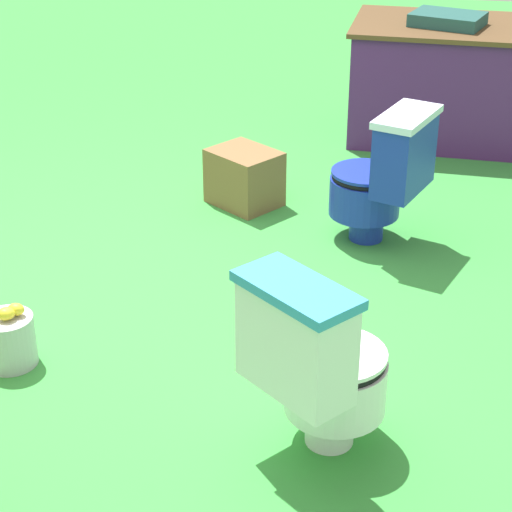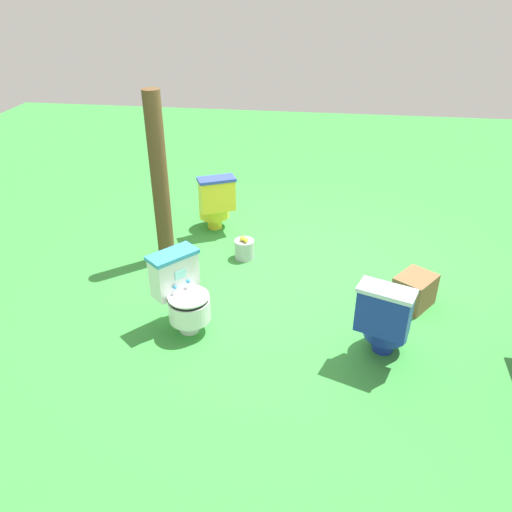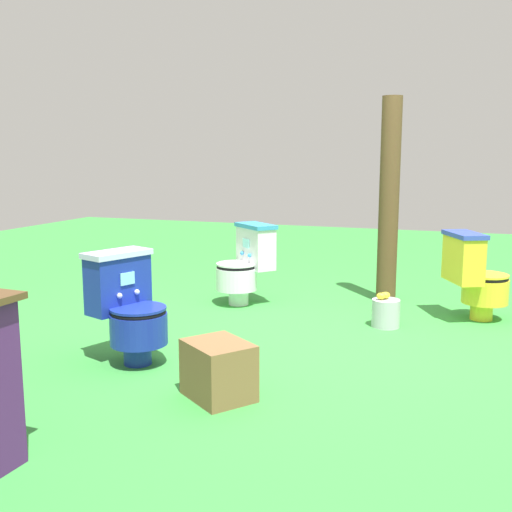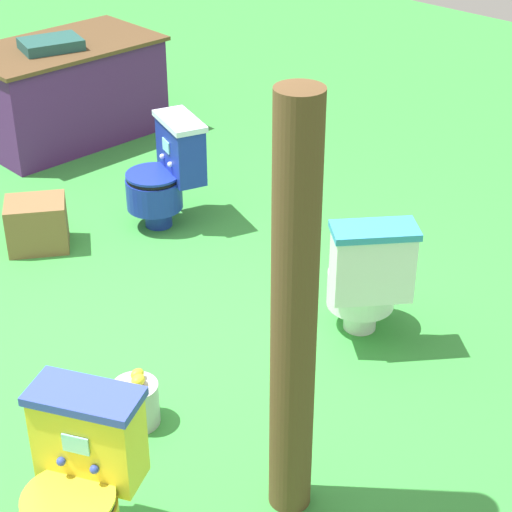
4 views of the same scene
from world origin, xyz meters
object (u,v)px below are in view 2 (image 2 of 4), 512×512
at_px(wooden_post, 160,181).
at_px(small_crate, 414,291).
at_px(toilet_white, 183,293).
at_px(toilet_blue, 385,319).
at_px(toilet_yellow, 215,202).
at_px(lemon_bucket, 244,249).

bearing_deg(wooden_post, small_crate, 78.29).
xyz_separation_m(toilet_white, small_crate, (-0.65, 2.10, -0.21)).
distance_m(toilet_white, small_crate, 2.21).
height_order(toilet_blue, wooden_post, wooden_post).
xyz_separation_m(toilet_white, toilet_yellow, (-1.96, -0.13, 0.00)).
bearing_deg(toilet_yellow, lemon_bucket, -80.41).
relative_size(toilet_blue, toilet_yellow, 1.00).
height_order(toilet_white, small_crate, toilet_white).
bearing_deg(lemon_bucket, small_crate, 69.27).
height_order(toilet_blue, lemon_bucket, toilet_blue).
xyz_separation_m(wooden_post, small_crate, (0.54, 2.63, -0.77)).
xyz_separation_m(toilet_blue, wooden_post, (-1.33, -2.27, 0.56)).
xyz_separation_m(toilet_yellow, small_crate, (1.32, 2.22, -0.21)).
relative_size(toilet_white, small_crate, 1.95).
distance_m(toilet_white, toilet_yellow, 1.97).
relative_size(toilet_yellow, small_crate, 1.95).
bearing_deg(small_crate, toilet_blue, -24.58).
relative_size(wooden_post, lemon_bucket, 6.72).
bearing_deg(wooden_post, toilet_white, 23.92).
relative_size(wooden_post, small_crate, 4.98).
bearing_deg(small_crate, wooden_post, -101.71).
distance_m(toilet_yellow, lemon_bucket, 0.83).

